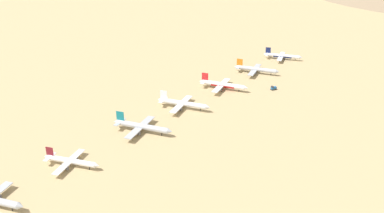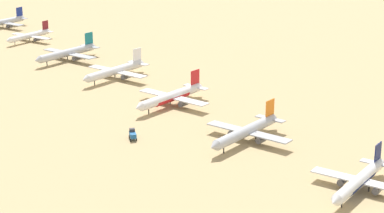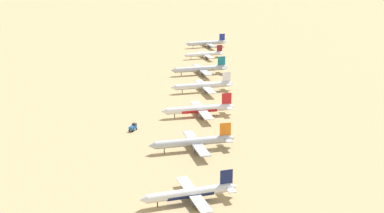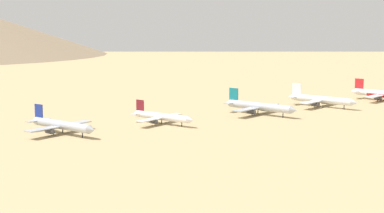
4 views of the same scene
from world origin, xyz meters
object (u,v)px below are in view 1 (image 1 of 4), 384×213
object	(u,v)px
parked_jet_5	(256,69)
parked_jet_1	(70,161)
parked_jet_6	(282,56)
parked_jet_3	(183,103)
parked_jet_4	(223,85)
service_truck	(273,88)
parked_jet_2	(142,126)

from	to	relation	value
parked_jet_5	parked_jet_1	bearing A→B (deg)	-101.87
parked_jet_1	parked_jet_6	bearing A→B (deg)	78.39
parked_jet_3	parked_jet_5	size ratio (longest dim) A/B	1.00
parked_jet_4	parked_jet_6	size ratio (longest dim) A/B	1.10
parked_jet_1	parked_jet_6	world-z (taller)	parked_jet_6
parked_jet_6	service_truck	bearing A→B (deg)	-78.68
parked_jet_2	parked_jet_3	xyz separation A→B (m)	(6.65, 49.12, -0.10)
parked_jet_1	service_truck	size ratio (longest dim) A/B	6.71
parked_jet_3	parked_jet_6	world-z (taller)	parked_jet_3
parked_jet_1	parked_jet_4	bearing A→B (deg)	78.47
parked_jet_1	parked_jet_2	bearing A→B (deg)	76.55
parked_jet_3	parked_jet_5	xyz separation A→B (m)	(24.30, 106.03, 0.00)
service_truck	parked_jet_1	bearing A→B (deg)	-112.27
parked_jet_1	service_truck	bearing A→B (deg)	67.73
parked_jet_2	parked_jet_4	size ratio (longest dim) A/B	1.01
parked_jet_1	parked_jet_4	size ratio (longest dim) A/B	0.83
parked_jet_2	parked_jet_3	bearing A→B (deg)	82.29
parked_jet_6	parked_jet_5	bearing A→B (deg)	-100.61
parked_jet_5	parked_jet_6	world-z (taller)	parked_jet_5
parked_jet_5	parked_jet_6	distance (m)	56.67
parked_jet_2	parked_jet_6	world-z (taller)	parked_jet_2
parked_jet_6	service_truck	world-z (taller)	parked_jet_6
parked_jet_4	parked_jet_5	size ratio (longest dim) A/B	1.01
parked_jet_2	service_truck	world-z (taller)	parked_jet_2
parked_jet_3	parked_jet_5	world-z (taller)	parked_jet_5
parked_jet_4	parked_jet_5	distance (m)	54.90
parked_jet_1	parked_jet_3	size ratio (longest dim) A/B	0.84
parked_jet_4	service_truck	xyz separation A→B (m)	(40.67, 19.31, -2.31)
parked_jet_1	parked_jet_5	world-z (taller)	parked_jet_5
parked_jet_5	parked_jet_2	bearing A→B (deg)	-101.28
parked_jet_3	parked_jet_4	bearing A→B (deg)	77.07
parked_jet_3	service_truck	distance (m)	89.13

